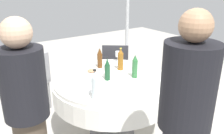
{
  "coord_description": "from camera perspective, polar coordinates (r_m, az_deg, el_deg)",
  "views": [
    {
      "loc": [
        2.07,
        -1.45,
        1.81
      ],
      "look_at": [
        0.0,
        0.0,
        0.87
      ],
      "focal_mm": 37.87,
      "sensor_mm": 36.0,
      "label": 1
    }
  ],
  "objects": [
    {
      "name": "chair_east",
      "position": [
        3.79,
        0.83,
        0.47
      ],
      "size": [
        0.56,
        0.56,
        0.87
      ],
      "rotation": [
        0.0,
        0.0,
        0.9
      ],
      "color": "#2D2D33",
      "rests_on": "ground_plane"
    },
    {
      "name": "tent_pole_main",
      "position": [
        4.83,
        3.73,
        12.64
      ],
      "size": [
        0.07,
        0.07,
        2.33
      ],
      "primitive_type": "cylinder",
      "color": "#B2B5B7",
      "rests_on": "ground_plane"
    },
    {
      "name": "knife_outer",
      "position": [
        3.21,
        -2.87,
        0.93
      ],
      "size": [
        0.18,
        0.02,
        0.0
      ],
      "primitive_type": "cube",
      "rotation": [
        0.0,
        0.0,
        0.03
      ],
      "color": "silver",
      "rests_on": "dining_table"
    },
    {
      "name": "bottle_dark_green_front",
      "position": [
        2.65,
        -1.14,
        -0.62
      ],
      "size": [
        0.06,
        0.06,
        0.27
      ],
      "color": "#194728",
      "rests_on": "dining_table"
    },
    {
      "name": "dining_table",
      "position": [
        2.81,
        -0.0,
        -5.36
      ],
      "size": [
        1.38,
        1.38,
        0.74
      ],
      "color": "white",
      "rests_on": "ground_plane"
    },
    {
      "name": "person_front",
      "position": [
        1.99,
        -19.69,
        -10.56
      ],
      "size": [
        0.34,
        0.34,
        1.58
      ],
      "rotation": [
        0.0,
        0.0,
        3.49
      ],
      "color": "#4C3F33",
      "rests_on": "ground_plane"
    },
    {
      "name": "spoon_right",
      "position": [
        3.01,
        9.26,
        -0.73
      ],
      "size": [
        0.18,
        0.03,
        0.0
      ],
      "primitive_type": "cube",
      "rotation": [
        0.0,
        0.0,
        0.06
      ],
      "color": "silver",
      "rests_on": "dining_table"
    },
    {
      "name": "bottle_amber_near",
      "position": [
        2.95,
        2.07,
        1.79
      ],
      "size": [
        0.07,
        0.07,
        0.28
      ],
      "color": "#8C5619",
      "rests_on": "dining_table"
    },
    {
      "name": "ground_plane",
      "position": [
        3.11,
        -0.0,
        -15.21
      ],
      "size": [
        10.0,
        10.0,
        0.0
      ],
      "primitive_type": "plane",
      "color": "#B7B2A8"
    },
    {
      "name": "bottle_brown_right",
      "position": [
        3.02,
        -2.97,
        2.15
      ],
      "size": [
        0.07,
        0.07,
        0.27
      ],
      "color": "#593314",
      "rests_on": "dining_table"
    },
    {
      "name": "bottle_clear_outer",
      "position": [
        2.22,
        -4.12,
        -4.46
      ],
      "size": [
        0.07,
        0.07,
        0.3
      ],
      "color": "silver",
      "rests_on": "dining_table"
    },
    {
      "name": "wine_glass_near",
      "position": [
        2.74,
        -1.24,
        -0.38
      ],
      "size": [
        0.06,
        0.06,
        0.14
      ],
      "color": "white",
      "rests_on": "dining_table"
    },
    {
      "name": "bottle_green_inner",
      "position": [
        2.72,
        5.55,
        0.1
      ],
      "size": [
        0.07,
        0.07,
        0.28
      ],
      "color": "#2D6B38",
      "rests_on": "dining_table"
    },
    {
      "name": "spoon_inner",
      "position": [
        2.53,
        3.85,
        -4.66
      ],
      "size": [
        0.17,
        0.09,
        0.0
      ],
      "primitive_type": "cube",
      "rotation": [
        0.0,
        0.0,
        0.42
      ],
      "color": "silver",
      "rests_on": "dining_table"
    },
    {
      "name": "wine_glass_outer",
      "position": [
        3.27,
        1.39,
        3.03
      ],
      "size": [
        0.06,
        0.06,
        0.14
      ],
      "color": "white",
      "rests_on": "dining_table"
    },
    {
      "name": "plate_south",
      "position": [
        2.47,
        -7.18,
        -5.35
      ],
      "size": [
        0.26,
        0.26,
        0.02
      ],
      "color": "white",
      "rests_on": "dining_table"
    },
    {
      "name": "chair_west",
      "position": [
        3.44,
        -18.21,
        -2.79
      ],
      "size": [
        0.55,
        0.55,
        0.87
      ],
      "rotation": [
        0.0,
        0.0,
        2.12
      ],
      "color": "#99999E",
      "rests_on": "ground_plane"
    },
    {
      "name": "plate_left",
      "position": [
        2.89,
        -4.94,
        -1.18
      ],
      "size": [
        0.26,
        0.26,
        0.04
      ],
      "color": "white",
      "rests_on": "dining_table"
    },
    {
      "name": "person_inner",
      "position": [
        1.69,
        16.74,
        -14.37
      ],
      "size": [
        0.34,
        0.34,
        1.67
      ],
      "rotation": [
        0.0,
        0.0,
        4.47
      ],
      "color": "#26262B",
      "rests_on": "ground_plane"
    }
  ]
}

